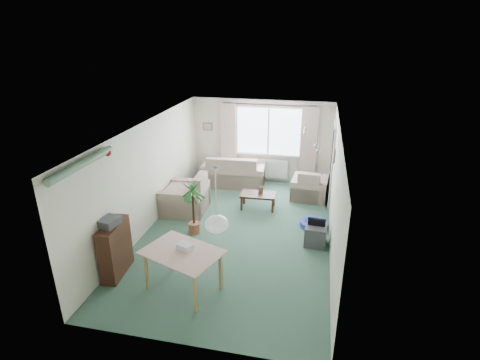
% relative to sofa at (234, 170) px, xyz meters
% --- Properties ---
extents(ground, '(6.50, 6.50, 0.00)m').
position_rel_sofa_xyz_m(ground, '(0.72, -2.75, -0.44)').
color(ground, '#335544').
extents(window, '(1.80, 0.03, 1.30)m').
position_rel_sofa_xyz_m(window, '(0.92, 0.48, 1.06)').
color(window, white).
extents(curtain_rod, '(2.60, 0.03, 0.03)m').
position_rel_sofa_xyz_m(curtain_rod, '(0.92, 0.40, 1.83)').
color(curtain_rod, black).
extents(curtain_left, '(0.45, 0.08, 2.00)m').
position_rel_sofa_xyz_m(curtain_left, '(-0.23, 0.38, 0.83)').
color(curtain_left, beige).
extents(curtain_right, '(0.45, 0.08, 2.00)m').
position_rel_sofa_xyz_m(curtain_right, '(2.07, 0.38, 0.83)').
color(curtain_right, beige).
extents(radiator, '(1.20, 0.10, 0.55)m').
position_rel_sofa_xyz_m(radiator, '(0.92, 0.44, -0.04)').
color(radiator, white).
extents(doorway, '(0.03, 0.95, 2.00)m').
position_rel_sofa_xyz_m(doorway, '(2.70, -0.55, 0.56)').
color(doorway, black).
extents(pendant_lamp, '(0.36, 0.36, 0.36)m').
position_rel_sofa_xyz_m(pendant_lamp, '(0.92, -5.05, 1.04)').
color(pendant_lamp, white).
extents(tinsel_garland, '(1.60, 1.60, 0.12)m').
position_rel_sofa_xyz_m(tinsel_garland, '(-1.20, -5.05, 1.84)').
color(tinsel_garland, '#196626').
extents(bauble_cluster_a, '(0.20, 0.20, 0.20)m').
position_rel_sofa_xyz_m(bauble_cluster_a, '(2.02, -1.85, 1.78)').
color(bauble_cluster_a, silver).
extents(bauble_cluster_b, '(0.20, 0.20, 0.20)m').
position_rel_sofa_xyz_m(bauble_cluster_b, '(2.32, -3.05, 1.78)').
color(bauble_cluster_b, silver).
extents(wall_picture_back, '(0.28, 0.03, 0.22)m').
position_rel_sofa_xyz_m(wall_picture_back, '(-0.88, 0.48, 1.11)').
color(wall_picture_back, brown).
extents(wall_picture_right, '(0.03, 0.24, 0.30)m').
position_rel_sofa_xyz_m(wall_picture_right, '(2.70, -1.55, 1.11)').
color(wall_picture_right, brown).
extents(sofa, '(1.84, 1.06, 0.89)m').
position_rel_sofa_xyz_m(sofa, '(0.00, 0.00, 0.00)').
color(sofa, beige).
rests_on(sofa, ground).
extents(armchair_corner, '(0.98, 0.93, 0.81)m').
position_rel_sofa_xyz_m(armchair_corner, '(2.19, -0.51, -0.04)').
color(armchair_corner, '#BEB08F').
rests_on(armchair_corner, ground).
extents(armchair_left, '(1.06, 1.11, 0.96)m').
position_rel_sofa_xyz_m(armchair_left, '(-0.78, -1.93, 0.04)').
color(armchair_left, beige).
rests_on(armchair_left, ground).
extents(coffee_table, '(0.89, 0.52, 0.39)m').
position_rel_sofa_xyz_m(coffee_table, '(0.96, -1.42, -0.25)').
color(coffee_table, black).
rests_on(coffee_table, ground).
extents(photo_frame, '(0.12, 0.06, 0.16)m').
position_rel_sofa_xyz_m(photo_frame, '(1.01, -1.36, 0.03)').
color(photo_frame, brown).
rests_on(photo_frame, coffee_table).
extents(bookshelf, '(0.34, 0.85, 1.01)m').
position_rel_sofa_xyz_m(bookshelf, '(-1.12, -4.63, 0.06)').
color(bookshelf, black).
rests_on(bookshelf, ground).
extents(hifi_box, '(0.34, 0.39, 0.14)m').
position_rel_sofa_xyz_m(hifi_box, '(-1.14, -4.66, 0.64)').
color(hifi_box, '#3C3B41').
rests_on(hifi_box, bookshelf).
extents(houseplant, '(0.60, 0.60, 1.29)m').
position_rel_sofa_xyz_m(houseplant, '(-0.22, -2.93, 0.20)').
color(houseplant, '#1A4D23').
rests_on(houseplant, ground).
extents(dining_table, '(1.37, 1.14, 0.73)m').
position_rel_sofa_xyz_m(dining_table, '(0.23, -4.81, -0.08)').
color(dining_table, tan).
rests_on(dining_table, ground).
extents(gift_box, '(0.30, 0.25, 0.12)m').
position_rel_sofa_xyz_m(gift_box, '(0.26, -4.73, 0.35)').
color(gift_box, white).
rests_on(gift_box, dining_table).
extents(tv_cube, '(0.46, 0.50, 0.43)m').
position_rel_sofa_xyz_m(tv_cube, '(2.42, -2.83, -0.23)').
color(tv_cube, '#39393E').
rests_on(tv_cube, ground).
extents(pet_bed, '(0.71, 0.71, 0.13)m').
position_rel_sofa_xyz_m(pet_bed, '(2.37, -2.09, -0.38)').
color(pet_bed, navy).
rests_on(pet_bed, ground).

